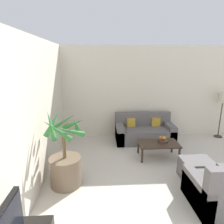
{
  "coord_description": "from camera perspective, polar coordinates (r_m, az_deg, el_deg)",
  "views": [
    {
      "loc": [
        -2.44,
        0.56,
        2.3
      ],
      "look_at": [
        -2.15,
        5.49,
        1.0
      ],
      "focal_mm": 32.0,
      "sensor_mm": 36.0,
      "label": 1
    }
  ],
  "objects": [
    {
      "name": "ottoman",
      "position": [
        4.41,
        22.93,
        -14.87
      ],
      "size": [
        0.6,
        0.47,
        0.41
      ],
      "color": "#605B5B",
      "rests_on": "ground_plane"
    },
    {
      "name": "coffee_table",
      "position": [
        4.97,
        13.08,
        -9.12
      ],
      "size": [
        0.96,
        0.57,
        0.37
      ],
      "color": "#38281E",
      "rests_on": "ground_plane"
    },
    {
      "name": "armchair",
      "position": [
        3.79,
        27.78,
        -19.47
      ],
      "size": [
        0.77,
        0.84,
        0.86
      ],
      "color": "#605B5B",
      "rests_on": "ground_plane"
    },
    {
      "name": "orange_fruit",
      "position": [
        5.01,
        14.65,
        -7.17
      ],
      "size": [
        0.09,
        0.09,
        0.09
      ],
      "color": "orange",
      "rests_on": "fruit_bowl"
    },
    {
      "name": "apple_red",
      "position": [
        4.96,
        13.79,
        -7.51
      ],
      "size": [
        0.06,
        0.06,
        0.06
      ],
      "color": "red",
      "rests_on": "fruit_bowl"
    },
    {
      "name": "fruit_bowl",
      "position": [
        5.03,
        14.31,
        -7.96
      ],
      "size": [
        0.24,
        0.24,
        0.06
      ],
      "color": "#42382D",
      "rests_on": "coffee_table"
    },
    {
      "name": "wall_left",
      "position": [
        3.03,
        -25.45,
        -5.0
      ],
      "size": [
        0.06,
        8.0,
        2.7
      ],
      "color": "beige",
      "rests_on": "ground_plane"
    },
    {
      "name": "potted_palm",
      "position": [
        3.92,
        -13.19,
        -14.14
      ],
      "size": [
        0.74,
        0.82,
        1.44
      ],
      "color": "brown",
      "rests_on": "ground_plane"
    },
    {
      "name": "wall_back",
      "position": [
        6.43,
        19.06,
        5.43
      ],
      "size": [
        8.71,
        0.06,
        2.7
      ],
      "color": "beige",
      "rests_on": "ground_plane"
    },
    {
      "name": "floor_lamp",
      "position": [
        6.71,
        29.11,
        2.86
      ],
      "size": [
        0.3,
        0.3,
        1.36
      ],
      "color": "#2D2823",
      "rests_on": "ground_plane"
    },
    {
      "name": "apple_green",
      "position": [
        5.04,
        13.68,
        -7.06
      ],
      "size": [
        0.07,
        0.07,
        0.07
      ],
      "color": "olive",
      "rests_on": "fruit_bowl"
    },
    {
      "name": "sofa_loveseat",
      "position": [
        5.88,
        9.18,
        -5.66
      ],
      "size": [
        1.64,
        0.79,
        0.79
      ],
      "color": "#605B5B",
      "rests_on": "ground_plane"
    }
  ]
}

